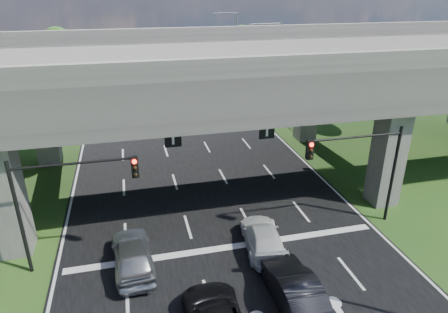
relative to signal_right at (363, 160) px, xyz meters
name	(u,v)px	position (x,y,z in m)	size (l,w,h in m)	color
ground	(246,292)	(-7.82, -3.94, -4.19)	(160.00, 160.00, 0.00)	#1E4516
road	(205,192)	(-7.82, 6.06, -4.17)	(18.00, 120.00, 0.03)	black
overpass	(196,71)	(-7.82, 8.06, 3.73)	(80.00, 15.00, 10.00)	#373432
signal_right	(363,160)	(0.00, 0.00, 0.00)	(5.76, 0.54, 6.00)	black
signal_left	(65,193)	(-15.65, 0.00, 0.00)	(5.76, 0.54, 6.00)	black
streetlight_far	(275,64)	(2.27, 20.06, 1.66)	(3.38, 0.25, 10.00)	gray
streetlight_beyond	(234,43)	(2.27, 36.06, 1.66)	(3.38, 0.25, 10.00)	gray
tree_left_near	(22,83)	(-21.78, 22.06, 0.63)	(4.50, 4.50, 7.80)	black
tree_left_mid	(9,74)	(-24.78, 30.06, -0.01)	(3.91, 3.90, 6.76)	black
tree_left_far	(56,52)	(-20.78, 38.06, 0.95)	(4.80, 4.80, 8.32)	black
tree_right_near	(287,68)	(5.22, 24.06, 0.31)	(4.20, 4.20, 7.28)	black
tree_right_mid	(285,58)	(8.22, 32.06, -0.01)	(3.91, 3.90, 6.76)	black
tree_right_far	(239,46)	(4.22, 40.06, 0.63)	(4.50, 4.50, 7.80)	black
car_silver	(133,254)	(-12.84, -0.94, -3.34)	(1.93, 4.80, 1.64)	#969A9D
car_dark	(294,290)	(-6.02, -5.20, -3.34)	(1.74, 4.98, 1.64)	black
car_white	(263,237)	(-6.02, -0.94, -3.47)	(1.92, 4.72, 1.37)	silver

